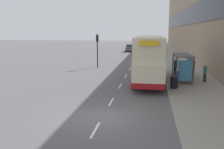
{
  "coord_description": "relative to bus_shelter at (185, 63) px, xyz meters",
  "views": [
    {
      "loc": [
        2.62,
        -13.22,
        4.85
      ],
      "look_at": [
        -2.01,
        16.42,
        -0.43
      ],
      "focal_mm": 40.0,
      "sensor_mm": 36.0,
      "label": 1
    }
  ],
  "objects": [
    {
      "name": "pedestrian_2",
      "position": [
        0.76,
        2.4,
        -0.93
      ],
      "size": [
        0.31,
        0.31,
        1.58
      ],
      "color": "#23232D",
      "rests_on": "ground_plane"
    },
    {
      "name": "terrace_facade",
      "position": [
        4.72,
        27.91,
        6.4
      ],
      "size": [
        3.1,
        93.0,
        16.56
      ],
      "color": "#9E846B",
      "rests_on": "ground_plane"
    },
    {
      "name": "pedestrian_1",
      "position": [
        1.85,
        -0.04,
        -0.87
      ],
      "size": [
        0.34,
        0.34,
        1.7
      ],
      "color": "#23232D",
      "rests_on": "ground_plane"
    },
    {
      "name": "lane_mark_0",
      "position": [
        -5.77,
        -12.4,
        -1.87
      ],
      "size": [
        0.12,
        2.0,
        0.01
      ],
      "color": "silver",
      "rests_on": "ground_plane"
    },
    {
      "name": "lane_mark_1",
      "position": [
        -5.77,
        -7.35,
        -1.87
      ],
      "size": [
        0.12,
        2.0,
        0.01
      ],
      "color": "silver",
      "rests_on": "ground_plane"
    },
    {
      "name": "lane_mark_3",
      "position": [
        -5.77,
        2.75,
        -1.87
      ],
      "size": [
        0.12,
        2.0,
        0.01
      ],
      "color": "silver",
      "rests_on": "ground_plane"
    },
    {
      "name": "lane_mark_2",
      "position": [
        -5.77,
        -2.3,
        -1.87
      ],
      "size": [
        0.12,
        2.0,
        0.01
      ],
      "color": "silver",
      "rests_on": "ground_plane"
    },
    {
      "name": "lane_mark_5",
      "position": [
        -5.77,
        12.85,
        -1.87
      ],
      "size": [
        0.12,
        2.0,
        0.01
      ],
      "color": "silver",
      "rests_on": "ground_plane"
    },
    {
      "name": "double_decker_bus_near",
      "position": [
        -3.3,
        0.21,
        0.41
      ],
      "size": [
        2.85,
        11.34,
        4.3
      ],
      "color": "beige",
      "rests_on": "ground_plane"
    },
    {
      "name": "pedestrian_4",
      "position": [
        -0.52,
        3.59,
        -0.86
      ],
      "size": [
        0.34,
        0.34,
        1.72
      ],
      "color": "#23232D",
      "rests_on": "ground_plane"
    },
    {
      "name": "car_0",
      "position": [
        -2.66,
        34.83,
        -0.98
      ],
      "size": [
        2.04,
        3.96,
        1.83
      ],
      "color": "black",
      "rests_on": "ground_plane"
    },
    {
      "name": "lane_mark_6",
      "position": [
        -5.77,
        17.9,
        -1.87
      ],
      "size": [
        0.12,
        2.0,
        0.01
      ],
      "color": "silver",
      "rests_on": "ground_plane"
    },
    {
      "name": "pavement",
      "position": [
        0.73,
        27.91,
        -1.81
      ],
      "size": [
        5.0,
        93.0,
        0.14
      ],
      "color": "gray",
      "rests_on": "ground_plane"
    },
    {
      "name": "pedestrian_at_shelter",
      "position": [
        1.3,
        3.25,
        -0.79
      ],
      "size": [
        0.37,
        0.37,
        1.85
      ],
      "color": "#23232D",
      "rests_on": "ground_plane"
    },
    {
      "name": "lane_mark_4",
      "position": [
        -5.77,
        7.8,
        -1.87
      ],
      "size": [
        0.12,
        2.0,
        0.01
      ],
      "color": "silver",
      "rests_on": "ground_plane"
    },
    {
      "name": "traffic_light_far_kerb",
      "position": [
        -10.17,
        8.58,
        1.11
      ],
      "size": [
        0.3,
        0.32,
        4.41
      ],
      "color": "black",
      "rests_on": "ground_plane"
    },
    {
      "name": "car_1",
      "position": [
        -8.02,
        34.97,
        -1.04
      ],
      "size": [
        2.01,
        4.05,
        1.69
      ],
      "rotation": [
        0.0,
        0.0,
        3.14
      ],
      "color": "#4C5156",
      "rests_on": "ground_plane"
    },
    {
      "name": "bus_shelter",
      "position": [
        0.0,
        0.0,
        0.0
      ],
      "size": [
        1.6,
        4.2,
        2.48
      ],
      "color": "#4C4C51",
      "rests_on": "ground_plane"
    },
    {
      "name": "ground_plane",
      "position": [
        -5.77,
        -10.59,
        -1.88
      ],
      "size": [
        220.0,
        220.0,
        0.0
      ],
      "primitive_type": "plane",
      "color": "#5B595B"
    },
    {
      "name": "pedestrian_3",
      "position": [
        -0.98,
        -3.03,
        -0.9
      ],
      "size": [
        0.32,
        0.32,
        1.64
      ],
      "color": "#23232D",
      "rests_on": "ground_plane"
    },
    {
      "name": "litter_bin",
      "position": [
        -1.22,
        -3.11,
        -1.21
      ],
      "size": [
        0.55,
        0.55,
        1.05
      ],
      "color": "black",
      "rests_on": "ground_plane"
    }
  ]
}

